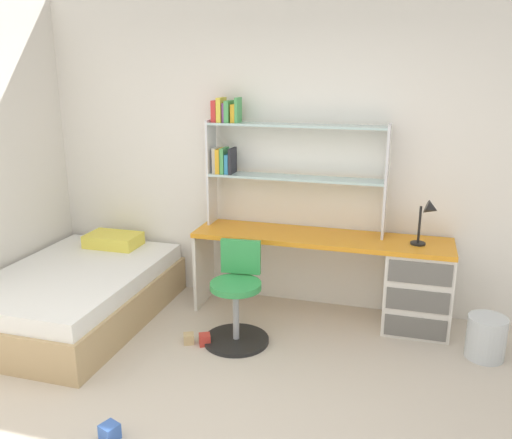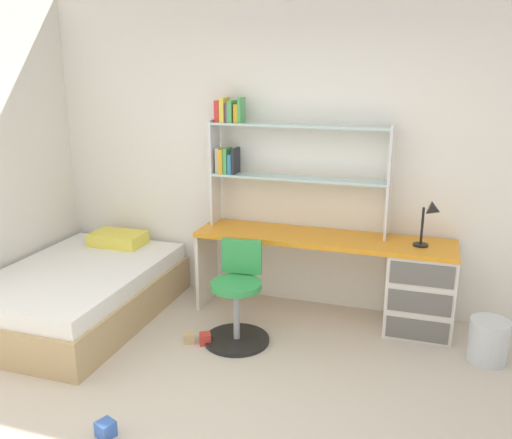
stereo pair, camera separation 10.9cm
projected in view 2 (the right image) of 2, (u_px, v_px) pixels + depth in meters
room_shell at (126, 167)px, 4.03m from camera, size 5.94×5.46×2.77m
desk at (392, 280)px, 4.43m from camera, size 2.17×0.50×0.74m
bookshelf_hutch at (273, 153)px, 4.60m from camera, size 1.55×0.22×1.12m
desk_lamp at (431, 217)px, 4.16m from camera, size 0.20×0.17×0.38m
swivel_chair at (237, 303)px, 4.23m from camera, size 0.52×0.52×0.80m
bed_platform at (80, 292)px, 4.65m from camera, size 1.25×1.83×0.58m
waste_bin at (488, 341)px, 3.96m from camera, size 0.29×0.29×0.33m
toy_block_blue_0 at (106, 429)px, 3.17m from camera, size 0.13×0.13×0.10m
toy_block_natural_1 at (189, 338)px, 4.26m from camera, size 0.11×0.11×0.08m
toy_block_red_2 at (205, 339)px, 4.23m from camera, size 0.12×0.12×0.09m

